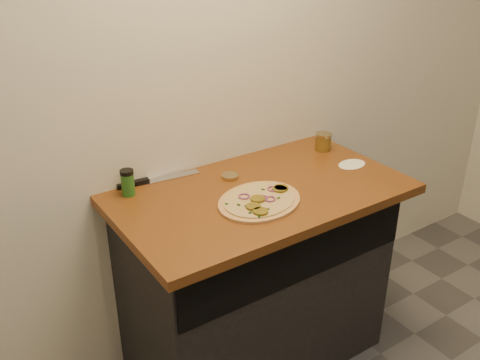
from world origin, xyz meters
TOP-DOWN VIEW (x-y plane):
  - cabinet at (0.00, 1.45)m, footprint 1.10×0.60m
  - countertop at (0.00, 1.42)m, footprint 1.20×0.70m
  - pizza at (-0.07, 1.33)m, footprint 0.44×0.44m
  - chefs_knife at (-0.34, 1.73)m, footprint 0.36×0.07m
  - mason_jar_lid at (-0.05, 1.57)m, footprint 0.09×0.09m
  - salsa_jar at (0.49, 1.59)m, footprint 0.08×0.08m
  - spice_shaker at (-0.47, 1.67)m, footprint 0.05×0.05m
  - flour_spill at (0.48, 1.39)m, footprint 0.15×0.15m

SIDE VIEW (x-z plane):
  - cabinet at x=0.00m, z-range 0.00..0.86m
  - countertop at x=0.00m, z-range 0.86..0.90m
  - flour_spill at x=0.48m, z-range 0.90..0.90m
  - chefs_knife at x=-0.34m, z-range 0.90..0.92m
  - mason_jar_lid at x=-0.05m, z-range 0.90..0.92m
  - pizza at x=-0.07m, z-range 0.90..0.92m
  - salsa_jar at x=0.49m, z-range 0.90..0.98m
  - spice_shaker at x=-0.47m, z-range 0.90..1.01m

